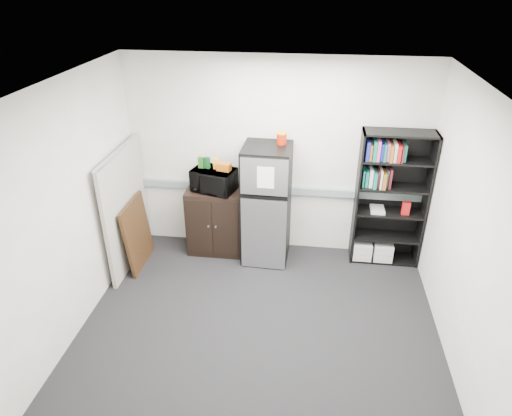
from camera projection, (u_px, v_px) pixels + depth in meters
The scene contains 18 objects.
floor at pixel (259, 326), 5.20m from camera, with size 4.00×4.00×0.00m, color black.
wall_back at pixel (276, 158), 6.09m from camera, with size 4.00×0.02×2.70m, color silver.
wall_right at pixel (468, 237), 4.33m from camera, with size 0.02×3.50×2.70m, color silver.
wall_left at pixel (71, 211), 4.79m from camera, with size 0.02×3.50×2.70m, color silver.
ceiling at pixel (260, 88), 3.93m from camera, with size 4.00×3.50×0.02m, color white.
electrical_raceway at pixel (275, 190), 6.28m from camera, with size 3.92×0.05×0.10m, color gray.
wall_note at pixel (250, 143), 6.03m from camera, with size 0.14×0.00×0.10m, color white.
bookshelf at pixel (389, 196), 5.94m from camera, with size 0.90×0.34×1.85m.
cubicle_partition at pixel (126, 209), 5.98m from camera, with size 0.06×1.30×1.62m.
cabinet at pixel (216, 220), 6.38m from camera, with size 0.76×0.51×0.95m.
microwave at pixel (214, 180), 6.07m from camera, with size 0.55×0.37×0.31m, color black.
snack_box_a at pixel (201, 162), 6.01m from camera, with size 0.07×0.05×0.15m, color #205017.
snack_box_b at pixel (207, 163), 6.00m from camera, with size 0.07×0.05×0.15m, color #0D3916.
snack_box_c at pixel (216, 164), 5.99m from camera, with size 0.07×0.05×0.14m, color orange.
snack_bag at pixel (224, 167), 5.94m from camera, with size 0.18×0.10×0.10m, color #BD5912.
refrigerator at pixel (266, 205), 6.07m from camera, with size 0.63×0.66×1.63m.
coffee_can at pixel (282, 137), 5.73m from camera, with size 0.13×0.13×0.17m.
framed_poster at pixel (137, 234), 6.08m from camera, with size 0.13×0.73×0.94m.
Camera 1 is at (0.48, -3.92, 3.63)m, focal length 32.00 mm.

